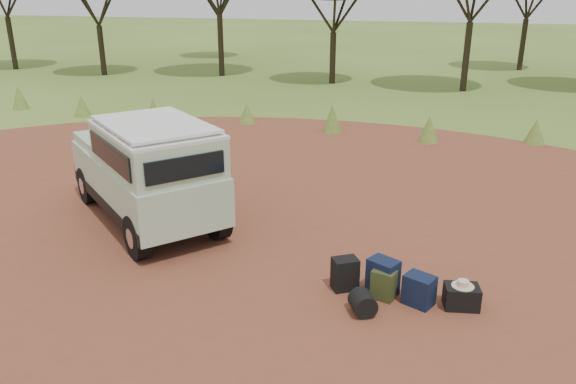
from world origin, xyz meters
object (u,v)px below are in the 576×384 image
(hard_case, at_px, (461,297))
(duffel_navy, at_px, (419,290))
(safari_vehicle, at_px, (147,172))
(backpack_black, at_px, (345,274))
(backpack_olive, at_px, (384,285))
(backpack_navy, at_px, (383,277))
(walking_staff, at_px, (132,188))

(hard_case, bearing_deg, duffel_navy, 177.50)
(safari_vehicle, distance_m, backpack_black, 4.50)
(backpack_black, distance_m, duffel_navy, 1.12)
(backpack_black, relative_size, hard_case, 1.06)
(safari_vehicle, bearing_deg, backpack_olive, 21.24)
(hard_case, bearing_deg, safari_vehicle, 153.88)
(backpack_black, bearing_deg, backpack_navy, -29.82)
(backpack_black, xyz_separation_m, backpack_navy, (0.57, 0.02, 0.02))
(backpack_olive, relative_size, hard_case, 0.95)
(safari_vehicle, relative_size, backpack_black, 8.49)
(walking_staff, distance_m, hard_case, 6.20)
(safari_vehicle, xyz_separation_m, backpack_navy, (4.72, -1.52, -0.73))
(backpack_black, bearing_deg, walking_staff, 131.80)
(walking_staff, bearing_deg, backpack_navy, -73.67)
(hard_case, bearing_deg, walking_staff, 157.01)
(backpack_olive, distance_m, duffel_navy, 0.51)
(backpack_navy, bearing_deg, walking_staff, -165.84)
(backpack_black, height_order, hard_case, backpack_black)
(duffel_navy, bearing_deg, backpack_olive, -156.95)
(walking_staff, relative_size, backpack_black, 3.11)
(safari_vehicle, height_order, backpack_navy, safari_vehicle)
(safari_vehicle, relative_size, backpack_navy, 7.75)
(backpack_navy, distance_m, duffel_navy, 0.57)
(walking_staff, height_order, hard_case, walking_staff)
(walking_staff, distance_m, backpack_olive, 5.14)
(duffel_navy, bearing_deg, safari_vehicle, -172.95)
(backpack_olive, bearing_deg, duffel_navy, 13.94)
(safari_vehicle, height_order, walking_staff, safari_vehicle)
(backpack_navy, distance_m, backpack_olive, 0.16)
(safari_vehicle, xyz_separation_m, duffel_navy, (5.27, -1.68, -0.78))
(safari_vehicle, distance_m, hard_case, 6.13)
(walking_staff, relative_size, backpack_navy, 2.84)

